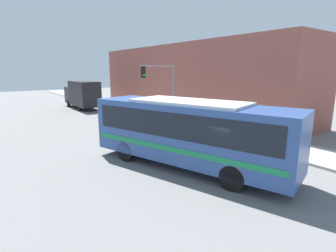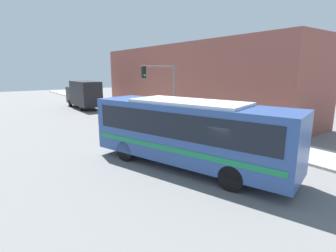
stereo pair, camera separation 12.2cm
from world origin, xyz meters
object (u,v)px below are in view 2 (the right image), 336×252
traffic_light_pole (163,84)px  city_bus (188,129)px  parking_meter (181,114)px  fire_hydrant (232,134)px  delivery_truck (83,94)px  pedestrian_near_corner (172,109)px

traffic_light_pole → city_bus: bearing=-118.0°
city_bus → traffic_light_pole: bearing=44.9°
city_bus → parking_meter: 9.43m
city_bus → traffic_light_pole: 9.90m
fire_hydrant → parking_meter: size_ratio=0.52×
delivery_truck → traffic_light_pole: traffic_light_pole is taller
pedestrian_near_corner → traffic_light_pole: bearing=-144.0°
parking_meter → pedestrian_near_corner: (1.11, 2.61, 0.01)m
fire_hydrant → parking_meter: (0.00, 5.54, 0.56)m
city_bus → fire_hydrant: (5.59, 2.01, -1.41)m
traffic_light_pole → parking_meter: size_ratio=3.68×
city_bus → delivery_truck: 23.18m
city_bus → pedestrian_near_corner: size_ratio=5.78×
delivery_truck → parking_meter: (2.95, -15.49, -0.75)m
parking_meter → traffic_light_pole: bearing=133.2°
city_bus → traffic_light_pole: traffic_light_pole is taller
fire_hydrant → delivery_truck: bearing=98.0°
city_bus → traffic_light_pole: size_ratio=2.09×
delivery_truck → traffic_light_pole: size_ratio=1.49×
traffic_light_pole → delivery_truck: bearing=97.7°
city_bus → delivery_truck: delivery_truck is taller
delivery_truck → parking_meter: size_ratio=5.48×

